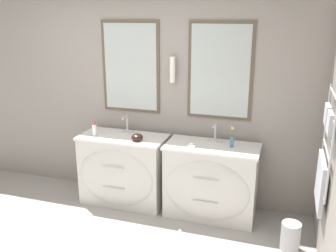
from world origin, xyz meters
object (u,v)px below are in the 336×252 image
object	(u,v)px
vanity_right	(211,181)
toiletry_bottle	(94,130)
amenity_bowl	(137,137)
waste_bin	(291,236)
flower_vase	(232,139)
vanity_left	(123,169)

from	to	relation	value
vanity_right	toiletry_bottle	xyz separation A→B (m)	(-1.39, -0.05, 0.48)
toiletry_bottle	vanity_right	bearing A→B (deg)	2.08
toiletry_bottle	amenity_bowl	xyz separation A→B (m)	(0.55, -0.02, -0.03)
waste_bin	flower_vase	bearing A→B (deg)	146.82
flower_vase	vanity_right	bearing A→B (deg)	-166.19
vanity_left	amenity_bowl	size ratio (longest dim) A/B	7.67
vanity_left	flower_vase	size ratio (longest dim) A/B	4.43
amenity_bowl	waste_bin	distance (m)	1.90
vanity_left	amenity_bowl	world-z (taller)	amenity_bowl
amenity_bowl	waste_bin	world-z (taller)	amenity_bowl
vanity_left	waste_bin	world-z (taller)	vanity_left
amenity_bowl	flower_vase	size ratio (longest dim) A/B	0.58
vanity_left	waste_bin	bearing A→B (deg)	-11.32
vanity_left	toiletry_bottle	world-z (taller)	toiletry_bottle
amenity_bowl	vanity_left	bearing A→B (deg)	163.38
vanity_left	toiletry_bottle	xyz separation A→B (m)	(-0.32, -0.05, 0.48)
vanity_left	vanity_right	size ratio (longest dim) A/B	1.00
amenity_bowl	flower_vase	bearing A→B (deg)	6.37
waste_bin	toiletry_bottle	bearing A→B (deg)	171.50
toiletry_bottle	waste_bin	xyz separation A→B (m)	(2.28, -0.34, -0.76)
amenity_bowl	flower_vase	xyz separation A→B (m)	(1.05, 0.12, 0.05)
toiletry_bottle	flower_vase	world-z (taller)	flower_vase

